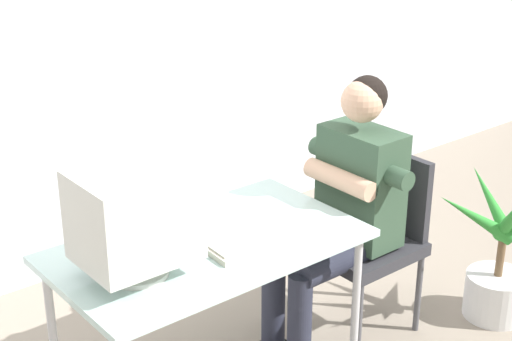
{
  "coord_description": "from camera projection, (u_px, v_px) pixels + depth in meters",
  "views": [
    {
      "loc": [
        -1.62,
        -2.3,
        2.18
      ],
      "look_at": [
        0.25,
        0.0,
        0.98
      ],
      "focal_mm": 54.76,
      "sensor_mm": 36.0,
      "label": 1
    }
  ],
  "objects": [
    {
      "name": "keyboard",
      "position": [
        210.0,
        237.0,
        3.16
      ],
      "size": [
        0.18,
        0.46,
        0.03
      ],
      "color": "beige",
      "rests_on": "desk"
    },
    {
      "name": "person_seated",
      "position": [
        342.0,
        206.0,
        3.55
      ],
      "size": [
        0.74,
        0.58,
        1.29
      ],
      "color": "#334C38",
      "rests_on": "ground_plane"
    },
    {
      "name": "office_chair",
      "position": [
        371.0,
        232.0,
        3.74
      ],
      "size": [
        0.47,
        0.47,
        0.88
      ],
      "color": "#4C4C51",
      "rests_on": "ground_plane"
    },
    {
      "name": "potted_plant",
      "position": [
        499.0,
        265.0,
        3.88
      ],
      "size": [
        0.64,
        0.59,
        0.79
      ],
      "color": "silver",
      "rests_on": "ground_plane"
    },
    {
      "name": "desk",
      "position": [
        208.0,
        255.0,
        3.17
      ],
      "size": [
        1.26,
        0.72,
        0.73
      ],
      "color": "#B7B7BC",
      "rests_on": "ground_plane"
    },
    {
      "name": "crt_monitor",
      "position": [
        135.0,
        216.0,
        2.82
      ],
      "size": [
        0.42,
        0.34,
        0.42
      ],
      "color": "silver",
      "rests_on": "desk"
    },
    {
      "name": "desk_mug",
      "position": [
        190.0,
        205.0,
        3.38
      ],
      "size": [
        0.08,
        0.1,
        0.09
      ],
      "color": "red",
      "rests_on": "desk"
    }
  ]
}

